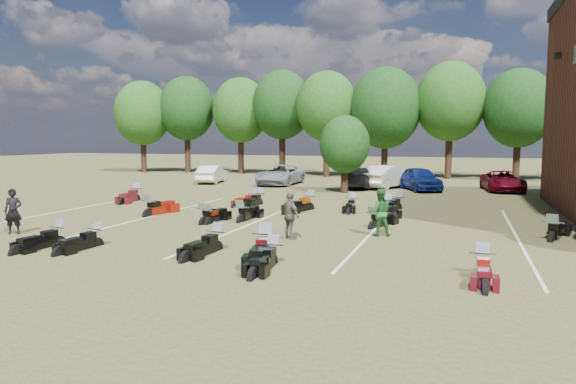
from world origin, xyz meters
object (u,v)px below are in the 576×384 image
at_px(car_0, 211,173).
at_px(person_black, 13,211).
at_px(car_4, 420,179).
at_px(person_green, 380,212).
at_px(motorcycle_7, 149,216).
at_px(motorcycle_14, 136,200).
at_px(person_grey, 290,216).
at_px(motorcycle_3, 272,265).

height_order(car_0, person_black, person_black).
xyz_separation_m(car_0, car_4, (16.43, -1.75, 0.13)).
distance_m(person_black, person_green, 13.30).
distance_m(motorcycle_7, motorcycle_14, 6.30).
height_order(car_0, motorcycle_7, car_0).
xyz_separation_m(person_green, person_grey, (-2.83, -1.64, -0.02)).
height_order(car_0, person_grey, person_grey).
bearing_deg(car_0, car_4, -16.47).
xyz_separation_m(car_4, person_green, (-0.10, -17.02, 0.07)).
distance_m(car_0, person_black, 22.99).
relative_size(person_green, motorcycle_7, 0.69).
bearing_deg(car_4, motorcycle_14, -167.60).
bearing_deg(car_0, person_green, -59.37).
xyz_separation_m(motorcycle_7, motorcycle_14, (-4.04, 4.83, 0.00)).
bearing_deg(person_grey, person_green, -114.42).
height_order(motorcycle_3, motorcycle_14, motorcycle_14).
distance_m(car_0, person_green, 24.88).
relative_size(car_0, person_grey, 2.32).
relative_size(car_4, motorcycle_3, 2.22).
relative_size(car_4, person_green, 2.71).
bearing_deg(motorcycle_7, person_grey, 165.53).
xyz_separation_m(person_green, motorcycle_14, (-14.52, 6.09, -0.85)).
height_order(person_green, motorcycle_7, person_green).
bearing_deg(motorcycle_14, person_grey, -43.06).
bearing_deg(car_0, motorcycle_3, -69.81).
distance_m(person_green, motorcycle_14, 15.77).
relative_size(person_grey, motorcycle_7, 0.67).
xyz_separation_m(car_4, person_black, (-12.81, -20.95, 0.05)).
xyz_separation_m(person_grey, motorcycle_14, (-11.69, 7.73, -0.83)).
distance_m(person_black, motorcycle_14, 10.22).
relative_size(person_black, motorcycle_3, 0.80).
height_order(car_4, motorcycle_14, car_4).
bearing_deg(car_0, motorcycle_7, -81.93).
xyz_separation_m(person_black, motorcycle_14, (-1.82, 10.03, -0.84)).
distance_m(car_4, person_grey, 18.89).
distance_m(car_4, person_black, 24.56).
distance_m(motorcycle_3, motorcycle_7, 10.54).
relative_size(car_0, motorcycle_7, 1.55).
bearing_deg(person_black, motorcycle_7, 38.51).
relative_size(car_0, motorcycle_3, 1.85).
distance_m(person_grey, motorcycle_7, 8.22).
height_order(person_grey, motorcycle_3, person_grey).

